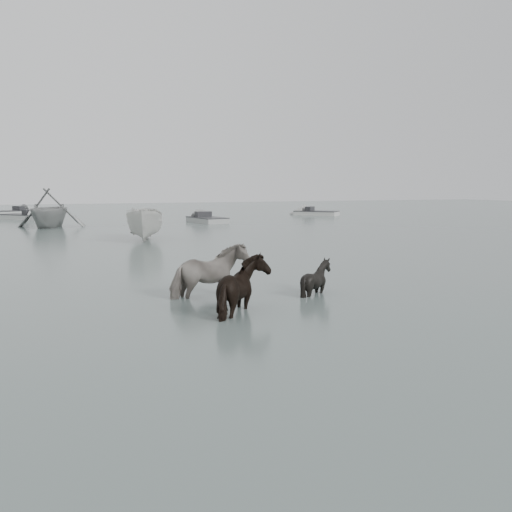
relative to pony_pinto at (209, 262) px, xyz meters
The scene contains 10 objects.
ground 1.29m from the pony_pinto, 132.72° to the right, with size 140.00×140.00×0.00m, color #4C5B55.
pony_pinto is the anchor object (origin of this frame).
pony_dark 1.96m from the pony_pinto, 84.78° to the right, with size 1.53×1.31×1.55m, color black.
pony_black 2.58m from the pony_pinto, 14.53° to the right, with size 0.96×1.07×1.18m, color black.
rowboat_trail 24.85m from the pony_pinto, 96.20° to the left, with size 4.17×4.83×2.55m, color gray.
boat_small 14.20m from the pony_pinto, 85.05° to the left, with size 1.67×4.44×1.71m, color silver.
skiff_port 26.31m from the pony_pinto, 73.24° to the left, with size 4.90×1.60×0.75m, color gray, non-canonical shape.
skiff_mid 34.35m from the pony_pinto, 97.07° to the left, with size 5.54×1.60×0.75m, color #A6A8A5, non-canonical shape.
skiff_star 36.16m from the pony_pinto, 58.24° to the left, with size 5.08×1.60×0.75m, color #BBBBB6, non-canonical shape.
skiff_far 41.62m from the pony_pinto, 97.27° to the left, with size 5.68×1.60×0.75m, color #A2A4A2, non-canonical shape.
Camera 1 is at (-3.19, -11.96, 2.62)m, focal length 40.00 mm.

